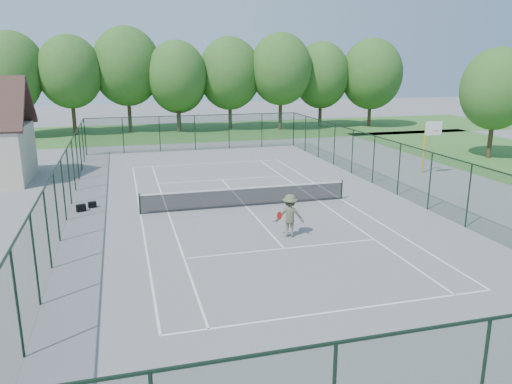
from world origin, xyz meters
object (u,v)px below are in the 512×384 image
basketball_goal (430,137)px  sports_bag_a (81,208)px  tennis_player (290,215)px  tennis_net (246,196)px

basketball_goal → sports_bag_a: size_ratio=8.05×
tennis_player → basketball_goal: bearing=35.6°
sports_bag_a → tennis_net: bearing=-29.0°
basketball_goal → tennis_player: size_ratio=1.69×
tennis_net → sports_bag_a: bearing=170.8°
sports_bag_a → tennis_player: tennis_player is taller
sports_bag_a → tennis_player: bearing=-54.7°
tennis_net → tennis_player: size_ratio=5.12×
basketball_goal → sports_bag_a: bearing=-172.3°
tennis_net → sports_bag_a: 8.52m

